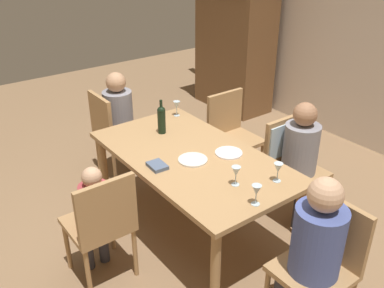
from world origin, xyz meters
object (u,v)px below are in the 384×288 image
(armoire_cabinet, at_px, (235,32))
(wine_bottle_tall_green, at_px, (162,119))
(wine_glass_near_right, at_px, (177,105))
(person_man_guest, at_px, (121,116))
(chair_far_right, at_px, (288,154))
(chair_far_left, at_px, (231,131))
(person_child_small, at_px, (95,211))
(dining_table, at_px, (192,164))
(chair_left_end, at_px, (112,129))
(chair_near, at_px, (102,221))
(person_man_bearded, at_px, (302,155))
(chair_right_end, at_px, (322,258))
(dinner_plate_guest_left, at_px, (229,153))
(person_woman_host, at_px, (314,249))
(wine_glass_far, at_px, (236,172))
(handbag, at_px, (258,184))
(wine_glass_near_left, at_px, (278,169))
(wine_glass_centre, at_px, (256,191))
(dinner_plate_host, at_px, (193,160))

(armoire_cabinet, xyz_separation_m, wine_bottle_tall_green, (1.49, -2.21, -0.21))
(wine_glass_near_right, bearing_deg, person_man_guest, -147.88)
(chair_far_right, relative_size, person_man_guest, 0.82)
(chair_far_left, relative_size, person_child_small, 0.98)
(dining_table, distance_m, chair_left_end, 1.28)
(armoire_cabinet, distance_m, wine_glass_near_right, 2.27)
(person_man_guest, bearing_deg, person_child_small, -35.70)
(chair_near, distance_m, person_man_bearded, 1.78)
(chair_right_end, height_order, person_child_small, person_child_small)
(dinner_plate_guest_left, bearing_deg, person_man_guest, -170.96)
(person_woman_host, height_order, dinner_plate_guest_left, person_woman_host)
(person_woman_host, bearing_deg, armoire_cabinet, -34.79)
(person_woman_host, relative_size, person_man_guest, 1.03)
(person_child_small, relative_size, wine_glass_far, 6.28)
(person_man_guest, relative_size, person_child_small, 1.20)
(chair_near, relative_size, wine_glass_far, 6.17)
(chair_right_end, relative_size, person_woman_host, 0.80)
(wine_glass_far, distance_m, handbag, 1.30)
(chair_right_end, height_order, dinner_plate_guest_left, chair_right_end)
(dining_table, relative_size, person_man_bearded, 1.58)
(wine_glass_near_right, xyz_separation_m, wine_glass_far, (1.28, -0.38, 0.00))
(person_man_bearded, relative_size, wine_glass_near_left, 7.56)
(person_man_bearded, bearing_deg, chair_right_end, 47.16)
(wine_glass_near_left, bearing_deg, wine_glass_centre, -70.82)
(person_man_bearded, bearing_deg, dinner_plate_guest_left, -23.15)
(chair_far_left, xyz_separation_m, wine_glass_near_left, (1.18, -0.61, 0.32))
(chair_far_right, bearing_deg, person_child_small, -9.81)
(wine_glass_near_right, bearing_deg, person_man_bearded, 23.61)
(dinner_plate_host, bearing_deg, chair_far_left, 121.58)
(chair_right_end, height_order, dinner_plate_host, chair_right_end)
(chair_left_end, bearing_deg, dining_table, 3.92)
(wine_glass_centre, distance_m, dinner_plate_guest_left, 0.73)
(dinner_plate_guest_left, bearing_deg, dining_table, -122.72)
(wine_glass_near_right, bearing_deg, wine_glass_far, -16.56)
(wine_glass_centre, relative_size, dinner_plate_guest_left, 0.66)
(person_child_small, bearing_deg, dining_table, -1.58)
(handbag, bearing_deg, chair_near, -85.47)
(wine_glass_near_right, relative_size, dinner_plate_host, 0.63)
(wine_glass_far, bearing_deg, person_man_guest, 178.64)
(person_woman_host, bearing_deg, chair_near, 35.49)
(chair_left_end, bearing_deg, person_man_guest, 90.00)
(dinner_plate_host, bearing_deg, person_man_bearded, 69.23)
(chair_far_right, xyz_separation_m, chair_near, (-0.19, -1.74, -0.06))
(wine_glass_near_right, height_order, wine_glass_far, same)
(person_man_guest, bearing_deg, handbag, 34.68)
(chair_near, xyz_separation_m, chair_far_left, (-0.58, 1.74, 0.00))
(chair_far_right, height_order, wine_glass_near_left, chair_far_right)
(chair_left_end, relative_size, wine_glass_far, 6.17)
(dining_table, relative_size, person_woman_host, 1.54)
(wine_glass_centre, bearing_deg, wine_glass_far, 168.40)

